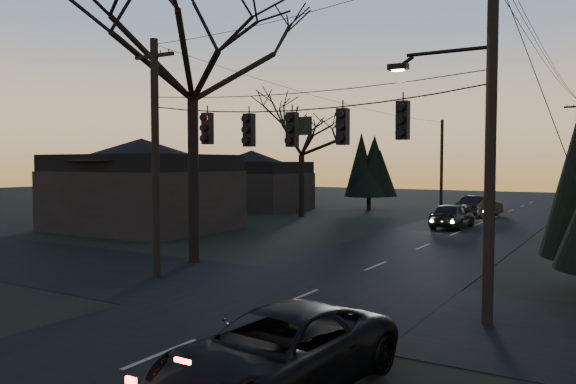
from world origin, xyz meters
The scene contains 15 objects.
main_road centered at (0.00, 20.00, 0.01)m, with size 8.00×120.00×0.02m, color black.
cross_road centered at (0.00, 10.00, 0.01)m, with size 60.00×7.00×0.02m, color black.
utility_pole_right centered at (5.50, 10.00, 0.00)m, with size 5.00×0.30×10.00m, color black, non-canonical shape.
utility_pole_left centered at (-6.00, 10.00, 0.00)m, with size 1.80×0.30×8.50m, color black, non-canonical shape.
utility_pole_far_r centered at (5.50, 38.00, 0.00)m, with size 1.80×0.30×8.50m, color black, non-canonical shape.
utility_pole_far_l centered at (-6.00, 46.00, 0.00)m, with size 0.30×0.30×8.00m, color black, non-canonical shape.
span_signal_assembly centered at (-0.24, 10.00, 5.20)m, with size 11.50×0.44×1.64m.
bare_tree_left centered at (-6.74, 12.90, 9.31)m, with size 9.45×9.45×13.31m.
bare_tree_dist centered at (-12.75, 32.24, 6.59)m, with size 6.85×6.85×9.44m.
evergreen_dist centered at (-10.71, 40.44, 3.68)m, with size 3.92×3.92×6.18m.
house_left_near centered at (-17.00, 20.00, 2.80)m, with size 10.00×8.00×5.60m.
house_left_far centered at (-20.00, 36.00, 2.60)m, with size 9.00×7.00×5.20m.
suv_near centered at (3.20, 3.66, 0.72)m, with size 2.40×5.21×1.45m, color black.
sedan_oncoming_a centered at (-0.89, 30.59, 0.79)m, with size 1.88×4.66×1.59m, color black.
sedan_oncoming_b centered at (-1.06, 39.15, 0.79)m, with size 1.68×4.82×1.59m, color black.
Camera 1 is at (8.47, -4.70, 4.12)m, focal length 35.00 mm.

